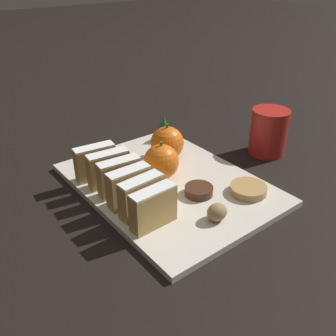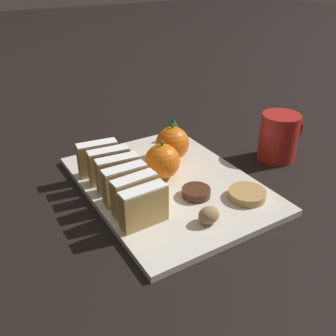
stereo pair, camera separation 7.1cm
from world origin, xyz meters
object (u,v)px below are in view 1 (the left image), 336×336
object	(u,v)px
chocolate_cookie	(199,190)
coffee_mug	(269,132)
walnut	(217,212)
orange_near	(159,162)
orange_far	(167,143)

from	to	relation	value
chocolate_cookie	coffee_mug	size ratio (longest dim) A/B	0.45
walnut	chocolate_cookie	bearing A→B (deg)	69.67
orange_near	chocolate_cookie	distance (m)	0.10
coffee_mug	orange_far	bearing A→B (deg)	154.48
orange_near	chocolate_cookie	xyz separation A→B (m)	(0.02, -0.09, -0.03)
coffee_mug	orange_near	bearing A→B (deg)	170.93
orange_far	coffee_mug	size ratio (longest dim) A/B	0.68
orange_near	orange_far	size ratio (longest dim) A/B	0.97
orange_far	orange_near	bearing A→B (deg)	-138.25
orange_near	coffee_mug	xyz separation A→B (m)	(0.27, -0.04, 0.01)
chocolate_cookie	coffee_mug	distance (m)	0.26
orange_far	walnut	size ratio (longest dim) A/B	2.17
orange_far	walnut	bearing A→B (deg)	-107.22
walnut	orange_near	bearing A→B (deg)	88.14
orange_near	walnut	size ratio (longest dim) A/B	2.12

